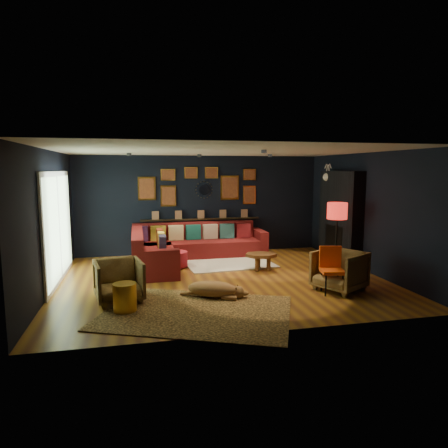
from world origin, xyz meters
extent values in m
plane|color=#9A641B|center=(0.00, 0.00, 0.00)|extent=(6.50, 6.50, 0.00)
plane|color=black|center=(0.00, 2.75, 1.30)|extent=(6.50, 0.00, 6.50)
plane|color=black|center=(0.00, -2.75, 1.30)|extent=(6.50, 0.00, 6.50)
plane|color=black|center=(-3.25, 0.00, 1.30)|extent=(0.00, 5.50, 5.50)
plane|color=black|center=(3.25, 0.00, 1.30)|extent=(0.00, 5.50, 5.50)
plane|color=silver|center=(0.00, 0.00, 2.60)|extent=(6.50, 6.50, 0.00)
cube|color=maroon|center=(-0.20, 2.25, 0.21)|extent=(3.20, 0.95, 0.42)
cube|color=maroon|center=(-0.20, 2.60, 0.63)|extent=(3.20, 0.24, 0.46)
cube|color=maroon|center=(1.50, 2.25, 0.32)|extent=(0.22, 0.95, 0.64)
cube|color=maroon|center=(-1.32, 1.15, 0.21)|extent=(0.95, 2.20, 0.42)
cube|color=maroon|center=(-1.68, 1.15, 0.63)|extent=(0.24, 2.20, 0.46)
cube|color=maroon|center=(-1.32, 0.15, 0.32)|extent=(0.95, 0.22, 0.64)
cube|color=#4D2455|center=(-1.60, 2.40, 0.62)|extent=(0.38, 0.14, 0.38)
cube|color=#AE8C25|center=(-1.15, 2.40, 0.62)|extent=(0.38, 0.14, 0.38)
cube|color=#DBBF83|center=(-0.70, 2.40, 0.62)|extent=(0.38, 0.14, 0.38)
cube|color=#175E5A|center=(-0.25, 2.40, 0.62)|extent=(0.38, 0.14, 0.38)
cube|color=#C3AD95|center=(0.20, 2.40, 0.62)|extent=(0.38, 0.14, 0.38)
cube|color=#27595C|center=(0.65, 2.40, 0.62)|extent=(0.38, 0.14, 0.38)
cube|color=maroon|center=(1.10, 2.40, 0.62)|extent=(0.38, 0.14, 0.38)
cube|color=maroon|center=(-1.15, 1.85, 0.62)|extent=(0.14, 0.38, 0.38)
cube|color=gold|center=(-1.15, 1.35, 0.62)|extent=(0.14, 0.38, 0.38)
cube|color=#312D4B|center=(-1.15, 0.85, 0.62)|extent=(0.14, 0.38, 0.38)
cube|color=black|center=(0.00, 2.68, 0.92)|extent=(3.20, 0.12, 0.04)
cube|color=gold|center=(-1.40, 2.72, 1.75)|extent=(0.45, 0.03, 0.60)
cube|color=brown|center=(-1.40, 2.70, 1.75)|extent=(0.38, 0.01, 0.51)
cube|color=gold|center=(-0.85, 2.72, 1.55)|extent=(0.40, 0.03, 0.55)
cube|color=brown|center=(-0.85, 2.70, 1.55)|extent=(0.34, 0.01, 0.47)
cube|color=gold|center=(-0.85, 2.72, 2.10)|extent=(0.38, 0.03, 0.30)
cube|color=brown|center=(-0.85, 2.70, 2.10)|extent=(0.32, 0.01, 0.25)
cube|color=gold|center=(0.80, 2.72, 1.75)|extent=(0.50, 0.03, 0.65)
cube|color=brown|center=(0.80, 2.70, 1.75)|extent=(0.42, 0.01, 0.55)
cube|color=gold|center=(1.35, 2.72, 1.55)|extent=(0.35, 0.03, 0.50)
cube|color=brown|center=(1.35, 2.70, 1.55)|extent=(0.30, 0.01, 0.42)
cube|color=gold|center=(1.35, 2.72, 2.10)|extent=(0.35, 0.03, 0.30)
cube|color=brown|center=(1.35, 2.70, 2.10)|extent=(0.30, 0.01, 0.25)
cube|color=gold|center=(-0.25, 2.72, 2.15)|extent=(0.35, 0.03, 0.30)
cube|color=brown|center=(-0.25, 2.70, 2.15)|extent=(0.30, 0.01, 0.25)
cube|color=gold|center=(0.30, 2.72, 2.15)|extent=(0.35, 0.03, 0.30)
cube|color=brown|center=(0.30, 2.70, 2.15)|extent=(0.30, 0.01, 0.25)
cylinder|color=silver|center=(0.10, 2.72, 1.70)|extent=(0.28, 0.03, 0.28)
cone|color=gold|center=(0.32, 2.72, 1.70)|extent=(0.03, 0.16, 0.03)
cone|color=gold|center=(0.30, 2.72, 1.78)|extent=(0.04, 0.16, 0.04)
cone|color=gold|center=(0.26, 2.72, 1.86)|extent=(0.04, 0.16, 0.04)
cone|color=gold|center=(0.18, 2.72, 1.90)|extent=(0.04, 0.16, 0.04)
cone|color=gold|center=(0.10, 2.72, 1.92)|extent=(0.03, 0.16, 0.03)
cone|color=gold|center=(0.02, 2.72, 1.90)|extent=(0.04, 0.16, 0.04)
cone|color=gold|center=(-0.06, 2.72, 1.86)|extent=(0.04, 0.16, 0.04)
cone|color=gold|center=(-0.10, 2.72, 1.78)|extent=(0.04, 0.16, 0.04)
cone|color=gold|center=(-0.12, 2.72, 1.70)|extent=(0.03, 0.16, 0.03)
cone|color=gold|center=(-0.10, 2.72, 1.62)|extent=(0.04, 0.16, 0.04)
cone|color=gold|center=(-0.06, 2.72, 1.54)|extent=(0.04, 0.16, 0.04)
cone|color=gold|center=(0.02, 2.72, 1.50)|extent=(0.04, 0.16, 0.04)
cone|color=gold|center=(0.10, 2.72, 1.48)|extent=(0.03, 0.16, 0.03)
cone|color=gold|center=(0.18, 2.72, 1.50)|extent=(0.04, 0.16, 0.04)
cone|color=gold|center=(0.26, 2.72, 1.54)|extent=(0.04, 0.16, 0.04)
cone|color=gold|center=(0.30, 2.72, 1.62)|extent=(0.04, 0.16, 0.04)
cube|color=black|center=(3.10, 0.90, 1.10)|extent=(0.30, 1.60, 2.20)
cube|color=black|center=(3.04, 0.90, 0.45)|extent=(0.20, 0.80, 0.90)
cone|color=white|center=(3.19, 1.40, 2.05)|extent=(0.35, 0.28, 0.28)
sphere|color=white|center=(2.97, 1.40, 2.05)|extent=(0.20, 0.20, 0.20)
cylinder|color=white|center=(2.99, 1.34, 2.22)|extent=(0.02, 0.10, 0.28)
cylinder|color=white|center=(2.99, 1.46, 2.22)|extent=(0.02, 0.10, 0.28)
cube|color=white|center=(-3.22, 0.60, 1.10)|extent=(0.04, 2.80, 2.20)
cube|color=#ACD3A1|center=(-3.20, 0.60, 1.10)|extent=(0.01, 2.60, 2.00)
cube|color=white|center=(-3.19, 0.60, 1.10)|extent=(0.02, 0.06, 2.00)
cylinder|color=black|center=(-1.80, 1.20, 2.56)|extent=(0.10, 0.10, 0.06)
cylinder|color=black|center=(-0.20, 1.60, 2.56)|extent=(0.10, 0.10, 0.06)
cylinder|color=black|center=(1.40, 1.20, 2.56)|extent=(0.10, 0.10, 0.06)
cylinder|color=black|center=(0.60, -0.80, 2.56)|extent=(0.10, 0.10, 0.06)
cube|color=white|center=(0.44, 1.30, 0.01)|extent=(2.13, 1.63, 0.03)
cube|color=#C38D48|center=(-0.80, -1.80, 0.01)|extent=(3.46, 3.03, 0.02)
cylinder|color=#553115|center=(0.87, 0.40, 0.17)|extent=(0.09, 0.09, 0.29)
cylinder|color=#553115|center=(1.13, 0.40, 0.17)|extent=(0.09, 0.09, 0.29)
cylinder|color=#553115|center=(1.00, 0.71, 0.17)|extent=(0.09, 0.09, 0.29)
cylinder|color=#A61B2A|center=(-0.82, 1.20, 0.20)|extent=(0.53, 0.53, 0.34)
imported|color=tan|center=(-2.01, -0.96, 0.39)|extent=(0.89, 0.85, 0.79)
imported|color=tan|center=(1.97, -1.20, 0.41)|extent=(1.05, 1.07, 0.82)
cylinder|color=gold|center=(-1.90, -1.50, 0.23)|extent=(0.37, 0.37, 0.46)
cylinder|color=black|center=(1.56, -1.47, 0.21)|extent=(0.03, 0.03, 0.42)
cylinder|color=black|center=(1.85, -1.54, 0.21)|extent=(0.03, 0.03, 0.42)
cylinder|color=black|center=(1.63, -1.18, 0.21)|extent=(0.03, 0.03, 0.42)
cylinder|color=black|center=(1.92, -1.25, 0.21)|extent=(0.03, 0.03, 0.42)
cube|color=#F65415|center=(1.74, -1.36, 0.42)|extent=(0.47, 0.47, 0.06)
cube|color=#F65415|center=(1.78, -1.20, 0.65)|extent=(0.40, 0.13, 0.40)
cylinder|color=black|center=(2.50, -0.05, 0.02)|extent=(0.26, 0.26, 0.04)
cylinder|color=black|center=(2.50, -0.05, 0.66)|extent=(0.04, 0.04, 1.25)
cylinder|color=#B01A12|center=(2.50, -0.05, 1.36)|extent=(0.43, 0.43, 0.35)
camera|label=1|loc=(-1.69, -7.78, 2.24)|focal=32.00mm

